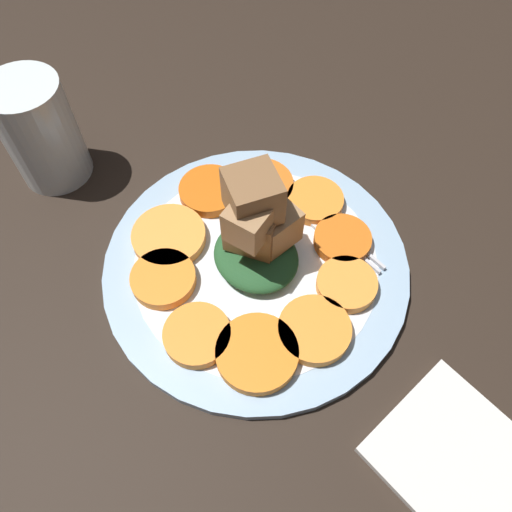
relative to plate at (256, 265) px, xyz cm
name	(u,v)px	position (x,y,z in cm)	size (l,w,h in cm)	color
table_slab	(256,273)	(0.00, 0.00, -1.52)	(120.00, 120.00, 2.00)	black
plate	(256,265)	(0.00, 0.00, 0.00)	(28.69, 28.69, 1.05)	#99B7D1
carrot_slice_0	(314,330)	(-8.66, 1.05, 1.12)	(6.30, 6.30, 1.07)	orange
carrot_slice_1	(347,284)	(-7.47, -4.28, 1.12)	(5.48, 5.48, 1.07)	orange
carrot_slice_2	(342,240)	(-3.91, -7.55, 1.12)	(5.47, 5.47, 1.07)	orange
carrot_slice_3	(315,201)	(1.15, -8.98, 1.12)	(5.67, 5.67, 1.07)	orange
carrot_slice_4	(260,186)	(6.24, -6.18, 1.12)	(6.77, 6.77, 1.07)	orange
carrot_slice_5	(210,191)	(9.20, -1.91, 1.12)	(6.23, 6.23, 1.07)	#D45E12
carrot_slice_6	(169,236)	(7.44, 4.54, 1.12)	(7.05, 7.05, 1.07)	#F99439
carrot_slice_7	(163,279)	(4.02, 7.69, 1.12)	(5.93, 5.93, 1.07)	orange
carrot_slice_8	(197,335)	(-2.34, 8.81, 1.12)	(5.80, 5.80, 1.07)	orange
carrot_slice_9	(257,353)	(-6.95, 6.10, 1.12)	(6.97, 6.97, 1.07)	orange
center_pile	(257,230)	(0.48, -0.52, 4.74)	(8.29, 7.77, 10.37)	#235128
fork	(313,221)	(-0.31, -7.29, 0.78)	(17.55, 2.33, 0.40)	silver
water_glass	(40,132)	(23.50, 7.74, 5.08)	(7.31, 7.31, 11.19)	silver
napkin	(490,497)	(-26.42, 0.40, -0.12)	(17.87, 10.72, 0.80)	silver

